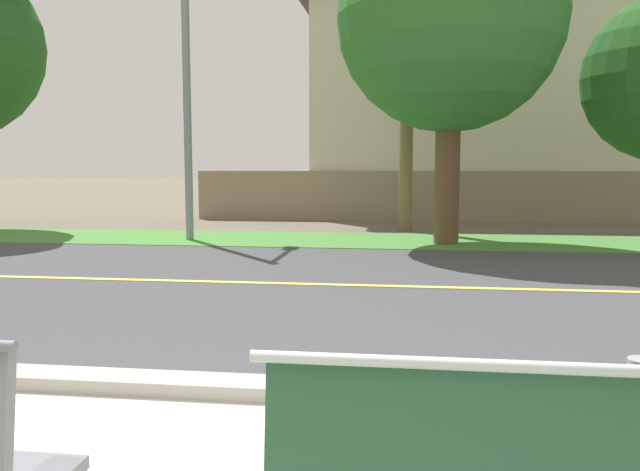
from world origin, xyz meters
TOP-DOWN VIEW (x-y plane):
  - ground_plane at (0.00, 8.00)m, footprint 140.00×140.00m
  - curb_edge at (0.00, 2.35)m, footprint 44.00×0.30m
  - street_asphalt at (0.00, 6.50)m, footprint 52.00×8.00m
  - road_centre_line at (0.00, 6.50)m, footprint 48.00×0.14m
  - far_verge_grass at (0.00, 11.63)m, footprint 48.00×2.80m
  - streetlamp at (-3.68, 11.44)m, footprint 0.24×2.10m
  - garden_wall at (1.27, 16.71)m, footprint 13.00×0.36m
  - house_across_street at (4.00, 19.91)m, footprint 12.96×6.91m

SIDE VIEW (x-z plane):
  - ground_plane at x=0.00m, z-range 0.00..0.00m
  - street_asphalt at x=0.00m, z-range 0.00..0.01m
  - far_verge_grass at x=0.00m, z-range 0.00..0.02m
  - road_centre_line at x=0.00m, z-range 0.01..0.01m
  - curb_edge at x=0.00m, z-range 0.00..0.11m
  - garden_wall at x=1.27m, z-range 0.00..1.40m
  - house_across_street at x=4.00m, z-range 0.04..7.06m
  - streetlamp at x=-3.68m, z-range 0.50..7.27m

